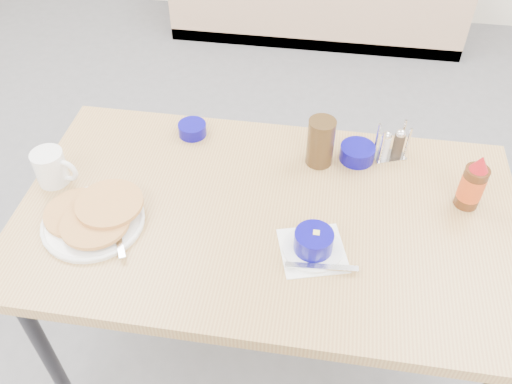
# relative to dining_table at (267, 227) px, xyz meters

# --- Properties ---
(dining_table) EXTENTS (1.40, 0.80, 0.76)m
(dining_table) POSITION_rel_dining_table_xyz_m (0.00, 0.00, 0.00)
(dining_table) COLOR tan
(dining_table) RESTS_ON ground
(pancake_plate) EXTENTS (0.28, 0.28, 0.05)m
(pancake_plate) POSITION_rel_dining_table_xyz_m (-0.46, -0.11, 0.08)
(pancake_plate) COLOR white
(pancake_plate) RESTS_ON dining_table
(coffee_mug) EXTENTS (0.14, 0.09, 0.10)m
(coffee_mug) POSITION_rel_dining_table_xyz_m (-0.64, 0.03, 0.12)
(coffee_mug) COLOR white
(coffee_mug) RESTS_ON dining_table
(grits_setting) EXTENTS (0.22, 0.21, 0.07)m
(grits_setting) POSITION_rel_dining_table_xyz_m (0.14, -0.12, 0.09)
(grits_setting) COLOR white
(grits_setting) RESTS_ON dining_table
(creamer_bowl) EXTENTS (0.09, 0.09, 0.04)m
(creamer_bowl) POSITION_rel_dining_table_xyz_m (-0.29, 0.31, 0.08)
(creamer_bowl) COLOR #090579
(creamer_bowl) RESTS_ON dining_table
(butter_bowl) EXTENTS (0.11, 0.11, 0.05)m
(butter_bowl) POSITION_rel_dining_table_xyz_m (0.24, 0.27, 0.09)
(butter_bowl) COLOR #090579
(butter_bowl) RESTS_ON dining_table
(amber_tumbler) EXTENTS (0.11, 0.11, 0.15)m
(amber_tumbler) POSITION_rel_dining_table_xyz_m (0.13, 0.24, 0.14)
(amber_tumbler) COLOR #3A2712
(amber_tumbler) RESTS_ON dining_table
(condiment_caddy) EXTENTS (0.11, 0.09, 0.12)m
(condiment_caddy) POSITION_rel_dining_table_xyz_m (0.34, 0.29, 0.10)
(condiment_caddy) COLOR silver
(condiment_caddy) RESTS_ON dining_table
(syrup_bottle) EXTENTS (0.07, 0.07, 0.18)m
(syrup_bottle) POSITION_rel_dining_table_xyz_m (0.55, 0.12, 0.14)
(syrup_bottle) COLOR #47230F
(syrup_bottle) RESTS_ON dining_table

